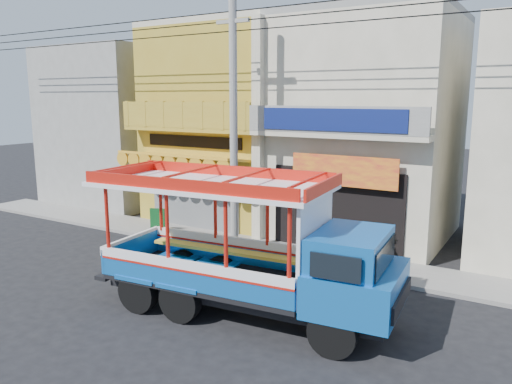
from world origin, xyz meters
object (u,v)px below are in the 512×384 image
green_sign (158,222)px  potted_plant_a (319,240)px  potted_plant_b (341,244)px  potted_plant_c (385,245)px  utility_pole (237,104)px  songthaew_truck (265,252)px

green_sign → potted_plant_a: bearing=4.8°
green_sign → potted_plant_b: (7.46, 0.26, 0.18)m
potted_plant_a → potted_plant_c: size_ratio=0.95×
potted_plant_a → utility_pole: bearing=137.7°
utility_pole → potted_plant_a: bearing=21.2°
green_sign → potted_plant_a: potted_plant_a is taller
potted_plant_b → potted_plant_c: 1.38m
potted_plant_b → potted_plant_c: size_ratio=1.08×
potted_plant_a → potted_plant_b: (0.91, -0.30, 0.07)m
utility_pole → green_sign: size_ratio=31.17×
utility_pole → potted_plant_c: (4.63, 1.40, -4.40)m
songthaew_truck → green_sign: (-7.39, 4.44, -1.18)m
potted_plant_a → potted_plant_c: potted_plant_c is taller
songthaew_truck → green_sign: size_ratio=8.51×
songthaew_truck → green_sign: bearing=149.0°
songthaew_truck → potted_plant_a: (-0.83, 4.99, -1.07)m
green_sign → songthaew_truck: bearing=-31.0°
potted_plant_a → potted_plant_c: (2.09, 0.42, 0.03)m
green_sign → potted_plant_c: (8.65, 0.97, 0.14)m
green_sign → potted_plant_c: 8.70m
utility_pole → potted_plant_c: size_ratio=27.23×
songthaew_truck → potted_plant_a: bearing=99.5°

